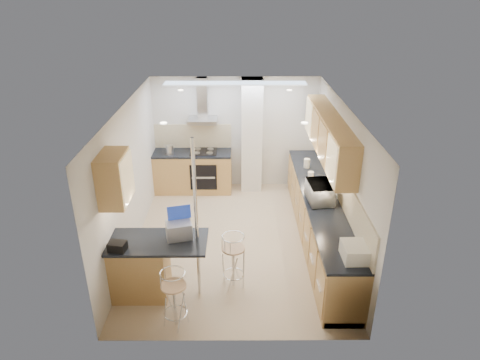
{
  "coord_description": "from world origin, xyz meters",
  "views": [
    {
      "loc": [
        0.06,
        -6.62,
        4.31
      ],
      "look_at": [
        0.09,
        0.2,
        1.13
      ],
      "focal_mm": 32.0,
      "sensor_mm": 36.0,
      "label": 1
    }
  ],
  "objects_px": {
    "laptop": "(179,230)",
    "bread_bin": "(354,252)",
    "microwave": "(320,192)",
    "bar_stool_end": "(233,261)",
    "bar_stool_near": "(174,299)"
  },
  "relations": [
    {
      "from": "laptop",
      "to": "bread_bin",
      "type": "distance_m",
      "value": 2.46
    },
    {
      "from": "microwave",
      "to": "bar_stool_end",
      "type": "relative_size",
      "value": 0.66
    },
    {
      "from": "bar_stool_end",
      "to": "bread_bin",
      "type": "height_order",
      "value": "bread_bin"
    },
    {
      "from": "laptop",
      "to": "bar_stool_end",
      "type": "distance_m",
      "value": 0.99
    },
    {
      "from": "bar_stool_near",
      "to": "bread_bin",
      "type": "bearing_deg",
      "value": 13.86
    },
    {
      "from": "bar_stool_end",
      "to": "bar_stool_near",
      "type": "bearing_deg",
      "value": -173.36
    },
    {
      "from": "laptop",
      "to": "bread_bin",
      "type": "relative_size",
      "value": 0.89
    },
    {
      "from": "laptop",
      "to": "bar_stool_near",
      "type": "distance_m",
      "value": 0.97
    },
    {
      "from": "laptop",
      "to": "bar_stool_end",
      "type": "relative_size",
      "value": 0.39
    },
    {
      "from": "bar_stool_near",
      "to": "bar_stool_end",
      "type": "distance_m",
      "value": 1.15
    },
    {
      "from": "bread_bin",
      "to": "laptop",
      "type": "bearing_deg",
      "value": 167.2
    },
    {
      "from": "microwave",
      "to": "bar_stool_near",
      "type": "relative_size",
      "value": 0.67
    },
    {
      "from": "microwave",
      "to": "bar_stool_end",
      "type": "xyz_separation_m",
      "value": [
        -1.46,
        -1.06,
        -0.63
      ]
    },
    {
      "from": "microwave",
      "to": "bar_stool_end",
      "type": "distance_m",
      "value": 1.91
    },
    {
      "from": "bar_stool_end",
      "to": "bread_bin",
      "type": "xyz_separation_m",
      "value": [
        1.63,
        -0.6,
        0.57
      ]
    }
  ]
}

